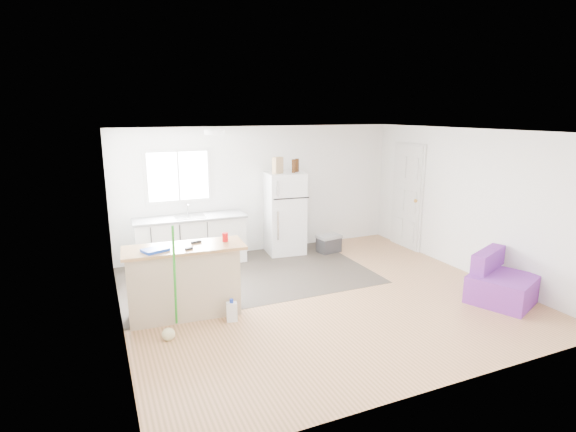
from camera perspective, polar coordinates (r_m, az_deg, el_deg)
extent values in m
cube|color=#96693F|center=(6.77, 4.10, -10.09)|extent=(5.50, 5.00, 0.01)
cube|color=white|center=(6.23, 4.46, 10.69)|extent=(5.50, 5.00, 0.01)
cube|color=white|center=(8.64, -3.47, 3.37)|extent=(5.50, 0.01, 2.40)
cube|color=white|center=(4.43, 19.59, -6.91)|extent=(5.50, 0.01, 2.40)
cube|color=white|center=(5.69, -21.07, -2.64)|extent=(0.01, 5.00, 2.40)
cube|color=white|center=(8.03, 21.92, 1.69)|extent=(0.01, 5.00, 2.40)
cube|color=#342E27|center=(7.58, -5.25, -7.47)|extent=(4.05, 2.50, 0.00)
cube|color=white|center=(8.18, -13.76, 4.95)|extent=(1.18, 0.04, 0.98)
cube|color=white|center=(8.16, -13.74, 4.93)|extent=(1.05, 0.01, 0.85)
cube|color=white|center=(8.16, -13.73, 4.92)|extent=(0.03, 0.02, 0.85)
cube|color=white|center=(9.18, 14.85, 2.35)|extent=(0.05, 0.82, 2.03)
cube|color=white|center=(9.18, 14.90, 2.38)|extent=(0.03, 0.92, 2.10)
sphere|color=gold|center=(8.91, 15.89, 1.87)|extent=(0.07, 0.07, 0.07)
cylinder|color=white|center=(6.92, -9.33, 10.47)|extent=(0.30, 0.30, 0.07)
cube|color=white|center=(8.15, -12.21, -3.17)|extent=(1.90, 0.63, 0.83)
cube|color=slate|center=(8.05, -12.35, -0.21)|extent=(1.96, 0.67, 0.04)
cube|color=silver|center=(8.02, -12.31, -0.25)|extent=(0.53, 0.41, 0.06)
cube|color=beige|center=(6.15, -13.08, -8.25)|extent=(1.45, 0.60, 0.91)
cube|color=tan|center=(6.00, -13.06, -3.97)|extent=(1.59, 0.70, 0.04)
cube|color=white|center=(8.54, -0.43, 0.38)|extent=(0.75, 0.71, 1.55)
cube|color=black|center=(8.18, 0.46, 2.25)|extent=(0.68, 0.08, 0.02)
cube|color=silver|center=(8.03, -1.31, 3.51)|extent=(0.03, 0.02, 0.28)
cube|color=silver|center=(8.17, -1.28, -1.22)|extent=(0.03, 0.02, 0.54)
cube|color=#303033|center=(8.75, 5.21, -3.67)|extent=(0.47, 0.35, 0.28)
cube|color=gray|center=(8.70, 5.23, -2.60)|extent=(0.49, 0.37, 0.06)
cube|color=#752D94|center=(7.17, 25.56, -8.33)|extent=(1.08, 1.05, 0.39)
cube|color=#752D94|center=(7.24, 24.08, -5.08)|extent=(0.85, 0.51, 0.30)
cube|color=white|center=(6.00, -7.15, -11.98)|extent=(0.15, 0.12, 0.25)
cylinder|color=#1B37BD|center=(5.93, -7.19, -10.65)|extent=(0.06, 0.06, 0.05)
cylinder|color=green|center=(5.59, -14.19, -7.55)|extent=(0.06, 0.37, 1.36)
sphere|color=beige|center=(5.72, -14.94, -14.32)|extent=(0.16, 0.16, 0.16)
cylinder|color=red|center=(6.10, -7.98, -2.68)|extent=(0.10, 0.10, 0.12)
cube|color=#143CBE|center=(5.87, -16.51, -4.16)|extent=(0.36, 0.31, 0.04)
cube|color=black|center=(6.11, -11.58, -3.23)|extent=(0.15, 0.08, 0.03)
cube|color=black|center=(5.84, -12.45, -4.04)|extent=(0.11, 0.07, 0.03)
cube|color=tan|center=(8.26, -1.31, 6.46)|extent=(0.22, 0.17, 0.30)
cylinder|color=#3D1F0B|center=(8.36, 0.71, 6.37)|extent=(0.08, 0.08, 0.25)
cylinder|color=#3D1F0B|center=(8.48, 1.17, 6.47)|extent=(0.07, 0.07, 0.25)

